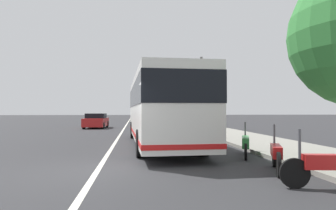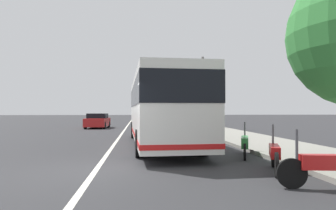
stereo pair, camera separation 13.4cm
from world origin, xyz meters
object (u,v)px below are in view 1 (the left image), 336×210
object	(u,v)px
motorcycle_far_end	(276,155)
car_behind_bus	(145,117)
motorcycle_mid_row	(329,167)
car_oncoming	(96,121)
motorcycle_by_tree	(245,144)
utility_pole	(201,93)
coach_bus	(160,106)

from	to	relation	value
motorcycle_far_end	car_behind_bus	xyz separation A→B (m)	(38.69, 2.27, 0.20)
motorcycle_mid_row	car_oncoming	bearing A→B (deg)	-62.33
motorcycle_by_tree	car_oncoming	bearing A→B (deg)	42.82
motorcycle_mid_row	utility_pole	xyz separation A→B (m)	(21.40, -2.03, 2.88)
utility_pole	coach_bus	bearing A→B (deg)	158.93
motorcycle_far_end	car_behind_bus	world-z (taller)	car_behind_bus
car_behind_bus	motorcycle_by_tree	bearing A→B (deg)	-172.19
motorcycle_far_end	motorcycle_by_tree	bearing A→B (deg)	18.54
coach_bus	motorcycle_far_end	bearing A→B (deg)	-160.81
motorcycle_by_tree	car_behind_bus	size ratio (longest dim) A/B	0.52
car_behind_bus	coach_bus	bearing A→B (deg)	-176.72
car_oncoming	motorcycle_mid_row	bearing A→B (deg)	21.63
car_behind_bus	car_oncoming	bearing A→B (deg)	166.97
motorcycle_mid_row	motorcycle_by_tree	xyz separation A→B (m)	(4.54, 0.12, -0.01)
motorcycle_mid_row	car_behind_bus	distance (m)	40.63
coach_bus	motorcycle_far_end	world-z (taller)	coach_bus
car_behind_bus	utility_pole	distance (m)	19.86
motorcycle_mid_row	car_behind_bus	bearing A→B (deg)	-77.47
motorcycle_far_end	motorcycle_by_tree	xyz separation A→B (m)	(2.68, -0.15, -0.00)
utility_pole	car_behind_bus	bearing A→B (deg)	13.42
motorcycle_mid_row	car_oncoming	size ratio (longest dim) A/B	0.51
coach_bus	motorcycle_mid_row	distance (m)	9.15
coach_bus	motorcycle_far_end	size ratio (longest dim) A/B	5.91
motorcycle_far_end	utility_pole	size ratio (longest dim) A/B	0.30
motorcycle_mid_row	utility_pole	world-z (taller)	utility_pole
coach_bus	car_behind_bus	distance (m)	32.02
coach_bus	motorcycle_by_tree	xyz separation A→B (m)	(-4.01, -2.80, -1.42)
motorcycle_by_tree	utility_pole	world-z (taller)	utility_pole
motorcycle_by_tree	utility_pole	size ratio (longest dim) A/B	0.32
motorcycle_by_tree	utility_pole	bearing A→B (deg)	13.00
motorcycle_mid_row	car_behind_bus	world-z (taller)	car_behind_bus
coach_bus	car_oncoming	world-z (taller)	coach_bus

